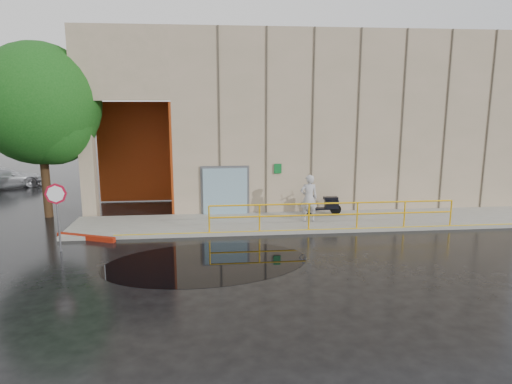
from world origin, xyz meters
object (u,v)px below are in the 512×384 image
at_px(person, 309,198).
at_px(car_c, 3,178).
at_px(red_curb, 86,237).
at_px(tree_near, 42,109).
at_px(scooter, 323,199).
at_px(stop_sign, 56,202).

bearing_deg(person, car_c, -29.87).
bearing_deg(car_c, person, -148.37).
height_order(red_curb, tree_near, tree_near).
bearing_deg(person, scooter, -129.72).
distance_m(scooter, red_curb, 9.65).
relative_size(person, stop_sign, 0.83).
xyz_separation_m(stop_sign, car_c, (-6.89, 12.14, -1.12)).
distance_m(person, scooter, 1.30).
bearing_deg(red_curb, car_c, 124.26).
xyz_separation_m(person, stop_sign, (-9.04, -2.47, 0.61)).
xyz_separation_m(scooter, tree_near, (-11.73, 1.43, 3.79)).
xyz_separation_m(stop_sign, tree_near, (-1.86, 4.87, 2.94)).
bearing_deg(car_c, stop_sign, -177.53).
relative_size(stop_sign, tree_near, 0.32).
bearing_deg(tree_near, scooter, -6.95).
bearing_deg(car_c, red_curb, -172.88).
relative_size(car_c, tree_near, 0.56).
bearing_deg(scooter, car_c, 153.14).
distance_m(person, tree_near, 11.70).
bearing_deg(red_curb, scooter, 12.96).
distance_m(scooter, stop_sign, 10.49).
height_order(scooter, car_c, scooter).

